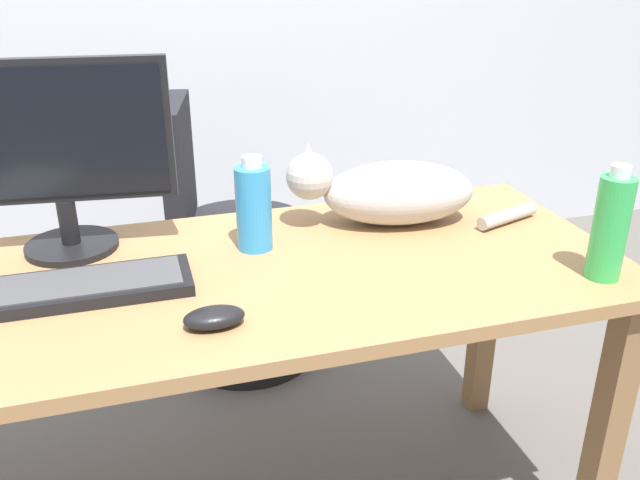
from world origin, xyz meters
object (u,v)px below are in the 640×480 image
Objects in this scene: computer_mouse at (214,317)px; water_bottle at (610,227)px; office_chair at (228,254)px; cat at (389,191)px; spray_bottle at (254,207)px; keyboard at (76,287)px; monitor at (56,150)px.

computer_mouse is 0.79m from water_bottle.
cat reaches higher than office_chair.
spray_bottle reaches higher than office_chair.
water_bottle is 1.12× the size of spray_bottle.
computer_mouse reaches higher than keyboard.
monitor reaches higher than water_bottle.
office_chair is at bearing 53.24° from monitor.
monitor is at bearing 175.48° from cat.
office_chair is 2.01× the size of keyboard.
office_chair is at bearing 87.14° from spray_bottle.
keyboard is (0.01, -0.22, -0.21)m from monitor.
computer_mouse is 0.46× the size of water_bottle.
monitor is (-0.42, -0.57, 0.56)m from office_chair.
spray_bottle reaches higher than keyboard.
water_bottle is (0.78, -0.03, 0.09)m from computer_mouse.
keyboard is at bearing -117.50° from office_chair.
cat is (0.30, -0.63, 0.41)m from office_chair.
spray_bottle is (0.14, 0.31, 0.08)m from computer_mouse.
keyboard is 1.86× the size of water_bottle.
water_bottle is (1.04, -0.45, -0.12)m from monitor.
water_bottle is at bearing -58.86° from office_chair.
computer_mouse is (0.24, -0.20, 0.00)m from keyboard.
water_bottle reaches higher than cat.
keyboard is 0.73× the size of cat.
spray_bottle reaches higher than cat.
computer_mouse is (-0.47, -0.36, -0.06)m from cat.
keyboard is at bearing -86.06° from monitor.
office_chair is 0.80m from spray_bottle.
cat is at bearing 128.49° from water_bottle.
monitor is 4.36× the size of computer_mouse.
water_bottle reaches higher than keyboard.
keyboard is at bearing 167.36° from water_bottle.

